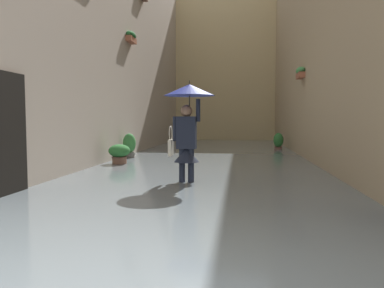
% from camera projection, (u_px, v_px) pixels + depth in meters
% --- Properties ---
extents(ground_plane, '(60.00, 60.00, 0.00)m').
position_uv_depth(ground_plane, '(212.00, 162.00, 12.12)').
color(ground_plane, slate).
extents(flood_water, '(6.66, 25.98, 0.18)m').
position_uv_depth(flood_water, '(212.00, 160.00, 12.12)').
color(flood_water, slate).
rests_on(flood_water, ground_plane).
extents(building_facade_right, '(2.04, 23.98, 9.30)m').
position_uv_depth(building_facade_right, '(98.00, 22.00, 12.29)').
color(building_facade_right, '#A89989').
rests_on(building_facade_right, ground_plane).
extents(building_facade_far, '(9.46, 1.80, 8.56)m').
position_uv_depth(building_facade_far, '(225.00, 72.00, 22.61)').
color(building_facade_far, tan).
rests_on(building_facade_far, ground_plane).
extents(person_wading, '(0.99, 0.99, 2.17)m').
position_uv_depth(person_wading, '(188.00, 115.00, 7.19)').
color(person_wading, black).
rests_on(person_wading, ground_plane).
extents(potted_plant_mid_right, '(0.60, 0.60, 0.72)m').
position_uv_depth(potted_plant_mid_right, '(119.00, 155.00, 10.31)').
color(potted_plant_mid_right, brown).
rests_on(potted_plant_mid_right, ground_plane).
extents(potted_plant_mid_left, '(0.41, 0.41, 0.85)m').
position_uv_depth(potted_plant_mid_left, '(278.00, 142.00, 15.28)').
color(potted_plant_mid_left, brown).
rests_on(potted_plant_mid_left, ground_plane).
extents(potted_plant_near_right, '(0.42, 0.42, 0.96)m').
position_uv_depth(potted_plant_near_right, '(129.00, 147.00, 11.93)').
color(potted_plant_near_right, '#66605B').
rests_on(potted_plant_near_right, ground_plane).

